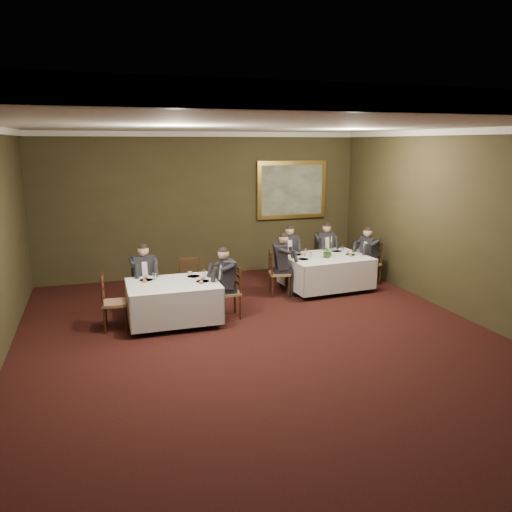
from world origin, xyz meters
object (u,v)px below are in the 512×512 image
diner_sec_backleft (144,286)px  chair_sec_endright (229,303)px  candlestick (331,248)px  painting (292,190)px  diner_sec_endright (228,291)px  centerpiece (327,251)px  diner_main_backright (325,257)px  chair_sec_backright (190,293)px  diner_main_backleft (288,260)px  chair_sec_endleft (115,314)px  chair_main_backright (324,266)px  table_second (173,299)px  chair_main_backleft (288,269)px  chair_sec_backleft (145,297)px  diner_main_endright (369,263)px  chair_main_endleft (279,282)px  diner_main_endleft (279,272)px  table_main (326,270)px  chair_main_endright (369,272)px

diner_sec_backleft → chair_sec_endright: diner_sec_backleft is taller
candlestick → painting: bearing=94.4°
diner_sec_endright → centerpiece: 2.75m
diner_main_backright → chair_sec_backright: diner_main_backright is taller
diner_main_backleft → diner_main_backright: same height
painting → chair_sec_endleft: bearing=-145.3°
chair_main_backright → diner_main_backright: diner_main_backright is taller
table_second → centerpiece: size_ratio=5.45×
chair_main_backleft → centerpiece: bearing=125.8°
chair_sec_backright → chair_sec_endleft: bearing=42.0°
chair_sec_endleft → candlestick: size_ratio=2.23×
diner_sec_backleft → centerpiece: size_ratio=4.42×
chair_sec_backleft → chair_sec_backright: same height
diner_main_endright → diner_sec_backleft: same height
chair_main_backleft → chair_sec_endleft: (-4.09, -2.00, 0.00)m
diner_main_backright → diner_main_endright: bearing=133.6°
chair_main_endleft → candlestick: 1.47m
chair_sec_endright → chair_sec_backright: bearing=35.4°
diner_main_endright → chair_sec_backright: 4.31m
diner_main_endleft → painting: 2.91m
diner_main_backleft → chair_main_backright: 1.01m
diner_main_backleft → centerpiece: bearing=126.1°
table_main → diner_sec_backleft: bearing=-176.2°
diner_main_backleft → chair_sec_endright: bearing=53.8°
chair_main_endleft → diner_main_endleft: diner_main_endleft is taller
table_main → table_second: size_ratio=1.15×
chair_main_backleft → table_main: bearing=130.0°
chair_main_endright → painting: painting is taller
diner_sec_backleft → candlestick: 4.22m
chair_sec_backright → chair_sec_endright: bearing=137.6°
diner_main_endright → centerpiece: size_ratio=4.42×
diner_main_endright → chair_sec_endright: 3.89m
diner_main_endleft → chair_sec_backleft: (-2.89, -0.18, -0.23)m
chair_sec_endright → diner_main_endleft: bearing=-53.1°
chair_main_backleft → chair_sec_backright: bearing=32.9°
diner_main_endleft → diner_main_endright: same height
diner_sec_endright → centerpiece: (2.53, 1.00, 0.40)m
diner_main_endright → centerpiece: (-1.17, -0.19, 0.40)m
diner_main_backleft → chair_main_backright: size_ratio=1.35×
diner_main_backleft → diner_sec_backleft: (-3.48, -1.16, 0.00)m
diner_sec_backleft → chair_sec_endright: bearing=145.6°
chair_sec_backleft → centerpiece: size_ratio=3.28×
diner_main_endright → chair_sec_backright: size_ratio=1.35×
candlestick → diner_sec_endright: bearing=-156.3°
chair_main_backleft → diner_sec_endright: size_ratio=0.74×
diner_main_backleft → centerpiece: diner_main_backleft is taller
chair_sec_endright → chair_sec_backleft: bearing=60.5°
centerpiece → chair_sec_backleft: bearing=-178.0°
chair_sec_endright → centerpiece: centerpiece is taller
chair_main_endright → diner_main_endright: bearing=90.0°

